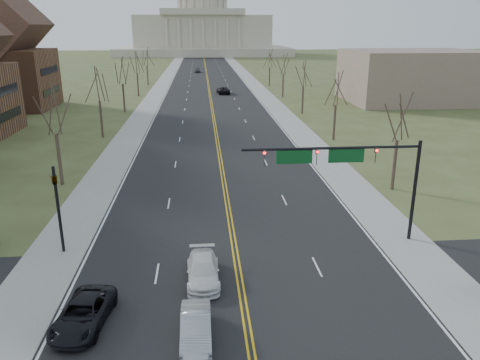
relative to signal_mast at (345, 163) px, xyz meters
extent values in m
cube|color=black|center=(-7.45, 96.50, -5.76)|extent=(20.00, 380.00, 0.01)
cube|color=black|center=(-7.45, -7.50, -5.76)|extent=(120.00, 14.00, 0.01)
cube|color=gray|center=(-19.45, 96.50, -5.75)|extent=(4.00, 380.00, 0.03)
cube|color=gray|center=(4.55, 96.50, -5.75)|extent=(4.00, 380.00, 0.03)
cube|color=gold|center=(-7.45, 96.50, -5.75)|extent=(0.42, 380.00, 0.01)
cube|color=silver|center=(-17.25, 96.50, -5.75)|extent=(0.15, 380.00, 0.01)
cube|color=silver|center=(2.35, 96.50, -5.75)|extent=(0.15, 380.00, 0.01)
cube|color=beige|center=(-7.45, 236.50, -3.76)|extent=(90.00, 60.00, 4.00)
cube|color=beige|center=(-7.45, 236.50, 6.24)|extent=(70.00, 40.00, 16.00)
cube|color=beige|center=(-7.45, 216.00, 15.74)|extent=(42.00, 3.00, 3.00)
cylinder|color=beige|center=(-7.45, 236.50, 20.24)|extent=(24.00, 24.00, 12.00)
cylinder|color=black|center=(5.05, 0.00, -2.16)|extent=(0.24, 0.24, 7.20)
cylinder|color=black|center=(-0.95, 0.00, 1.04)|extent=(12.00, 0.18, 0.18)
imported|color=black|center=(2.05, 0.00, 0.49)|extent=(0.35, 0.40, 1.10)
sphere|color=#FF0C0C|center=(2.05, -0.15, 0.84)|extent=(0.18, 0.18, 0.18)
imported|color=black|center=(-1.95, 0.00, 0.49)|extent=(0.35, 0.40, 1.10)
sphere|color=#FF0C0C|center=(-1.95, -0.15, 0.84)|extent=(0.18, 0.18, 0.18)
imported|color=black|center=(-5.45, 0.00, 0.49)|extent=(0.35, 0.40, 1.10)
sphere|color=#FF0C0C|center=(-5.45, -0.15, 0.84)|extent=(0.18, 0.18, 0.18)
cube|color=#0C4C1E|center=(0.05, 0.00, 0.49)|extent=(2.40, 0.12, 0.90)
cube|color=#0C4C1E|center=(-3.45, 0.00, 0.49)|extent=(2.40, 0.12, 0.90)
cylinder|color=black|center=(-18.95, 0.00, -2.76)|extent=(0.20, 0.20, 6.00)
imported|color=black|center=(-18.95, 0.00, -0.56)|extent=(0.32, 0.36, 0.99)
cylinder|color=#3A3022|center=(8.05, 10.50, -3.42)|extent=(0.32, 0.32, 4.68)
cylinder|color=#3A3022|center=(-22.95, 14.50, -3.29)|extent=(0.32, 0.32, 4.95)
cylinder|color=#3A3022|center=(8.05, 30.50, -3.42)|extent=(0.32, 0.32, 4.68)
cylinder|color=#3A3022|center=(-22.95, 34.50, -3.29)|extent=(0.32, 0.32, 4.95)
cylinder|color=#3A3022|center=(8.05, 50.50, -3.42)|extent=(0.32, 0.32, 4.68)
cylinder|color=#3A3022|center=(-22.95, 54.50, -3.29)|extent=(0.32, 0.32, 4.95)
cylinder|color=#3A3022|center=(8.05, 70.50, -3.42)|extent=(0.32, 0.32, 4.68)
cylinder|color=#3A3022|center=(-22.95, 74.50, -3.29)|extent=(0.32, 0.32, 4.95)
cylinder|color=#3A3022|center=(8.05, 90.50, -3.42)|extent=(0.32, 0.32, 4.68)
cylinder|color=#3A3022|center=(-22.95, 94.50, -3.29)|extent=(0.32, 0.32, 4.95)
cube|color=black|center=(-35.90, 36.50, -2.91)|extent=(0.10, 9.80, 1.20)
cube|color=black|center=(-35.90, 36.50, 0.41)|extent=(0.10, 9.80, 1.20)
cube|color=brown|center=(-45.45, 60.50, -0.51)|extent=(17.00, 14.00, 10.50)
cube|color=black|center=(-36.90, 60.50, -2.61)|extent=(0.10, 9.80, 1.20)
cube|color=black|center=(-36.90, 60.50, 1.06)|extent=(0.10, 9.80, 1.20)
cube|color=#766954|center=(32.55, 62.50, -0.76)|extent=(25.00, 20.00, 10.00)
imported|color=#95989C|center=(-10.00, -10.12, -5.06)|extent=(1.47, 4.16, 1.37)
imported|color=black|center=(-15.66, -8.46, -5.07)|extent=(2.86, 5.12, 1.35)
imported|color=white|center=(-9.61, -4.62, -5.07)|extent=(1.96, 4.69, 1.35)
imported|color=black|center=(-4.40, 77.08, -4.98)|extent=(3.07, 5.77, 1.54)
imported|color=#4A4C51|center=(-10.31, 129.17, -4.97)|extent=(1.87, 4.60, 1.56)
camera|label=1|loc=(-9.48, -29.28, 8.65)|focal=35.00mm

